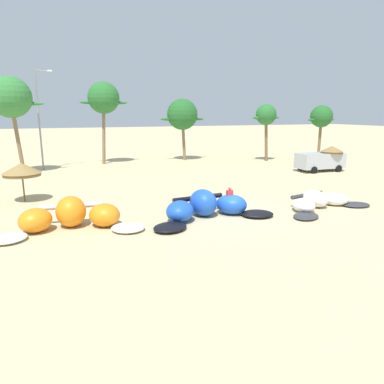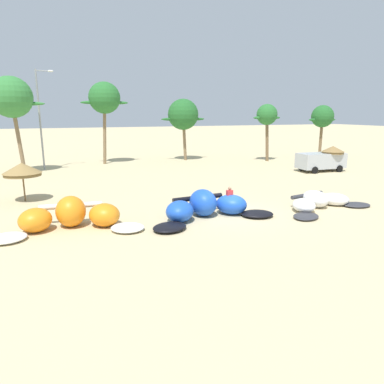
{
  "view_description": "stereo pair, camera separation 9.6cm",
  "coord_description": "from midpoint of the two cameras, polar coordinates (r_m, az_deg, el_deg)",
  "views": [
    {
      "loc": [
        -9.79,
        -17.64,
        5.78
      ],
      "look_at": [
        -1.96,
        2.0,
        1.0
      ],
      "focal_mm": 32.81,
      "sensor_mm": 36.0,
      "label": 1
    },
    {
      "loc": [
        -9.7,
        -17.68,
        5.78
      ],
      "look_at": [
        -1.96,
        2.0,
        1.0
      ],
      "focal_mm": 32.81,
      "sensor_mm": 36.0,
      "label": 2
    }
  ],
  "objects": [
    {
      "name": "kite_far_left",
      "position": [
        18.87,
        -18.99,
        -3.86
      ],
      "size": [
        7.53,
        3.75,
        1.61
      ],
      "color": "white",
      "rests_on": "ground"
    },
    {
      "name": "person_near_kites",
      "position": [
        20.55,
        6.23,
        -1.31
      ],
      "size": [
        0.36,
        0.24,
        1.62
      ],
      "color": "#383842",
      "rests_on": "ground"
    },
    {
      "name": "beach_umbrella_near_van",
      "position": [
        25.66,
        -25.81,
        3.33
      ],
      "size": [
        2.45,
        2.45,
        2.58
      ],
      "color": "brown",
      "rests_on": "ground"
    },
    {
      "name": "kite_left_of_center",
      "position": [
        23.11,
        20.12,
        -1.52
      ],
      "size": [
        6.72,
        3.76,
        1.04
      ],
      "color": "#333338",
      "rests_on": "ground"
    },
    {
      "name": "ground_plane",
      "position": [
        20.98,
        7.15,
        -3.35
      ],
      "size": [
        260.0,
        260.0,
        0.0
      ],
      "primitive_type": "plane",
      "color": "#C6B284"
    },
    {
      "name": "palm_left",
      "position": [
        37.81,
        -27.25,
        13.46
      ],
      "size": [
        5.77,
        3.85,
        9.15
      ],
      "color": "#7F6647",
      "rests_on": "ground"
    },
    {
      "name": "lamppost_west_center",
      "position": [
        39.27,
        -23.29,
        11.38
      ],
      "size": [
        1.76,
        0.24,
        10.0
      ],
      "color": "gray",
      "rests_on": "ground"
    },
    {
      "name": "palm_center_right",
      "position": [
        43.83,
        12.15,
        12.04
      ],
      "size": [
        3.72,
        2.48,
        6.83
      ],
      "color": "brown",
      "rests_on": "ground"
    },
    {
      "name": "parked_van",
      "position": [
        37.73,
        20.15,
        4.83
      ],
      "size": [
        4.85,
        2.48,
        1.84
      ],
      "color": "#B2B7BC",
      "rests_on": "ground"
    },
    {
      "name": "palm_right_of_gap",
      "position": [
        48.6,
        20.5,
        11.34
      ],
      "size": [
        4.2,
        2.8,
        6.75
      ],
      "color": "brown",
      "rests_on": "ground"
    },
    {
      "name": "kite_left",
      "position": [
        19.75,
        2.48,
        -2.51
      ],
      "size": [
        7.63,
        3.78,
        1.54
      ],
      "color": "black",
      "rests_on": "ground"
    },
    {
      "name": "palm_center_left",
      "position": [
        43.77,
        -1.38,
        12.43
      ],
      "size": [
        5.61,
        3.74,
        7.47
      ],
      "color": "#7F6647",
      "rests_on": "ground"
    },
    {
      "name": "beach_umbrella_middle",
      "position": [
        38.14,
        22.0,
        6.38
      ],
      "size": [
        2.2,
        2.2,
        2.54
      ],
      "color": "brown",
      "rests_on": "ground"
    },
    {
      "name": "palm_left_of_gap",
      "position": [
        41.8,
        -13.98,
        14.52
      ],
      "size": [
        5.28,
        3.52,
        9.2
      ],
      "color": "#7F6647",
      "rests_on": "ground"
    }
  ]
}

